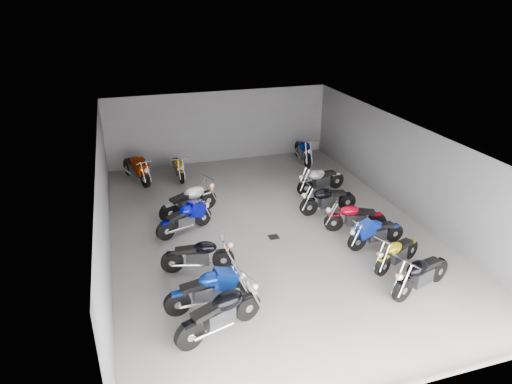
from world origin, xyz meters
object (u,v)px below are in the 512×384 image
motorcycle_left_e (185,218)px  motorcycle_right_f (320,180)px  motorcycle_left_a (221,313)px  motorcycle_back_f (303,151)px  motorcycle_right_e (327,199)px  motorcycle_right_b (397,253)px  motorcycle_left_b (208,290)px  motorcycle_right_a (421,274)px  motorcycle_back_a (136,168)px  motorcycle_right_c (376,232)px  motorcycle_back_b (178,167)px  motorcycle_right_d (355,217)px  motorcycle_left_c (199,255)px  motorcycle_left_f (189,201)px  drain_grate (274,237)px

motorcycle_left_e → motorcycle_right_f: motorcycle_right_f is taller
motorcycle_left_a → motorcycle_back_f: 11.70m
motorcycle_right_e → motorcycle_right_b: bearing=-174.8°
motorcycle_left_b → motorcycle_right_a: motorcycle_right_a is taller
motorcycle_left_a → motorcycle_back_a: (-1.22, 9.87, 0.01)m
motorcycle_right_c → motorcycle_back_b: (-4.95, 7.36, -0.01)m
motorcycle_right_e → motorcycle_back_f: 5.15m
motorcycle_left_a → motorcycle_right_d: size_ratio=1.09×
motorcycle_right_d → motorcycle_left_a: bearing=138.9°
motorcycle_left_c → motorcycle_back_f: (6.17, 7.27, 0.05)m
motorcycle_left_e → motorcycle_left_f: (0.34, 1.18, 0.05)m
motorcycle_left_e → motorcycle_right_a: 7.30m
drain_grate → motorcycle_back_b: (-2.16, 5.93, 0.46)m
drain_grate → motorcycle_left_a: motorcycle_left_a is taller
motorcycle_left_e → motorcycle_back_f: (6.17, 4.95, 0.05)m
motorcycle_right_e → motorcycle_back_a: motorcycle_back_a is taller
motorcycle_right_b → motorcycle_back_b: 9.87m
motorcycle_left_e → motorcycle_back_a: (-1.21, 4.87, 0.07)m
motorcycle_right_a → motorcycle_right_e: size_ratio=0.98×
motorcycle_left_c → motorcycle_left_e: same height
motorcycle_left_b → motorcycle_right_d: 5.91m
motorcycle_back_a → motorcycle_back_f: 7.39m
motorcycle_left_e → motorcycle_right_a: (5.34, -4.97, 0.02)m
motorcycle_left_f → motorcycle_right_e: motorcycle_left_f is taller
motorcycle_right_d → motorcycle_left_f: bearing=77.0°
drain_grate → motorcycle_right_f: bearing=44.5°
motorcycle_back_f → motorcycle_right_b: bearing=91.9°
motorcycle_left_f → motorcycle_right_b: 7.10m
motorcycle_left_c → motorcycle_right_e: 5.49m
motorcycle_right_e → motorcycle_right_c: bearing=-171.6°
motorcycle_right_a → motorcycle_right_c: size_ratio=1.06×
motorcycle_left_e → motorcycle_left_a: bearing=-24.6°
motorcycle_right_a → motorcycle_right_d: (-0.05, 3.45, -0.03)m
motorcycle_right_a → motorcycle_back_f: bearing=-23.3°
motorcycle_left_a → motorcycle_right_d: (5.28, 3.47, -0.06)m
drain_grate → motorcycle_right_b: 3.84m
motorcycle_back_a → motorcycle_right_d: bearing=115.0°
motorcycle_right_d → motorcycle_back_b: size_ratio=1.03×
motorcycle_left_a → motorcycle_back_b: 9.76m
motorcycle_back_b → motorcycle_left_b: bearing=83.8°
drain_grate → motorcycle_right_e: motorcycle_right_e is taller
motorcycle_back_f → motorcycle_left_e: bearing=45.7°
motorcycle_left_a → motorcycle_right_e: bearing=114.0°
motorcycle_back_f → motorcycle_back_b: bearing=8.9°
motorcycle_left_b → motorcycle_right_f: 7.99m
motorcycle_right_f → motorcycle_left_a: bearing=128.7°
motorcycle_left_f → motorcycle_right_a: motorcycle_left_f is taller
motorcycle_right_d → motorcycle_back_b: bearing=53.1°
motorcycle_back_b → motorcycle_left_c: bearing=83.6°
motorcycle_left_c → motorcycle_right_b: size_ratio=1.11×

